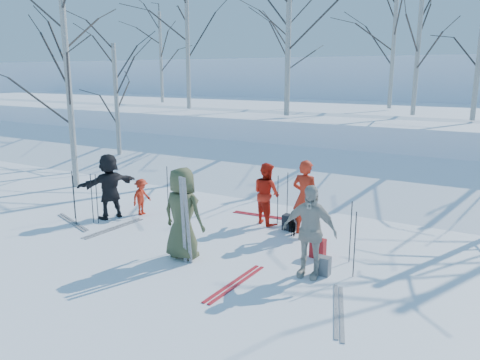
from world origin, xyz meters
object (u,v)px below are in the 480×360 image
Objects in this scene: dog at (294,225)px; backpack_grey at (323,266)px; skier_grey_west at (109,186)px; skier_red_seated at (142,197)px; skier_cream_east at (309,231)px; backpack_dark at (290,222)px; skier_red_north at (305,198)px; backpack_red at (318,248)px; skier_redor_behind at (267,193)px; skier_olive_center at (183,213)px.

dog is 2.43m from backpack_grey.
skier_grey_west is at bearing 174.92° from backpack_grey.
skier_cream_east is (5.65, -1.43, 0.41)m from skier_red_seated.
skier_red_seated is 4.28m from backpack_dark.
skier_red_north is 1.69m from backpack_red.
skier_redor_behind is 3.38m from skier_cream_east.
skier_olive_center reaches higher than skier_grey_west.
backpack_red reaches higher than backpack_dark.
skier_grey_west is 5.15m from dog.
skier_red_north is at bearing -11.18° from backpack_dark.
skier_grey_west is (-5.15, -1.49, -0.04)m from skier_red_north.
skier_red_seated is at bearing 160.91° from skier_grey_west.
backpack_grey is 2.74m from backpack_dark.
skier_red_seated is at bearing 168.11° from backpack_grey.
skier_redor_behind is 1.21m from dog.
backpack_dark reaches higher than backpack_grey.
skier_grey_west is 6.49m from backpack_grey.
backpack_dark is (4.72, 1.57, -0.70)m from skier_grey_west.
skier_cream_east reaches higher than backpack_dark.
skier_olive_center is 2.75m from skier_cream_east.
skier_grey_west is 4.76× the size of backpack_grey.
skier_olive_center is 3.06m from skier_redor_behind.
skier_cream_east is 4.64× the size of backpack_dark.
dog reaches higher than backpack_red.
dog is 1.39× the size of backpack_dark.
skier_cream_east is 0.80m from backpack_grey.
skier_red_north is at bearing 110.36° from skier_cream_east.
skier_olive_center is at bearing 21.91° from dog.
skier_cream_east is at bearing 157.79° from skier_redor_behind.
skier_cream_east is at bearing -79.33° from backpack_red.
skier_red_north is 1.14× the size of skier_redor_behind.
skier_olive_center is at bearing -113.20° from backpack_dark.
skier_redor_behind is at bearing 166.77° from backpack_dark.
skier_grey_west is at bearing -20.21° from skier_olive_center.
dog is 1.33× the size of backpack_red.
skier_red_north reaches higher than backpack_dark.
backpack_dark is (-0.21, 0.22, -0.04)m from dog.
backpack_grey is at bearing -51.46° from backpack_dark.
skier_redor_behind is at bearing 133.94° from skier_grey_west.
skier_cream_east reaches higher than skier_grey_west.
backpack_dark is (0.77, -0.18, -0.62)m from skier_redor_behind.
backpack_dark is (-1.48, 2.34, -0.73)m from skier_cream_east.
backpack_red is (0.85, -1.26, -0.73)m from skier_red_north.
skier_olive_center is 3.22m from skier_red_north.
skier_cream_east reaches higher than skier_red_seated.
backpack_grey is (6.42, -0.57, -0.71)m from skier_grey_west.
skier_redor_behind is 1.59× the size of skier_red_seated.
dog is at bearing 127.89° from backpack_grey.
backpack_dark is (1.22, 2.84, -0.80)m from skier_olive_center.
dog is (-0.22, -0.14, -0.71)m from skier_red_north.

